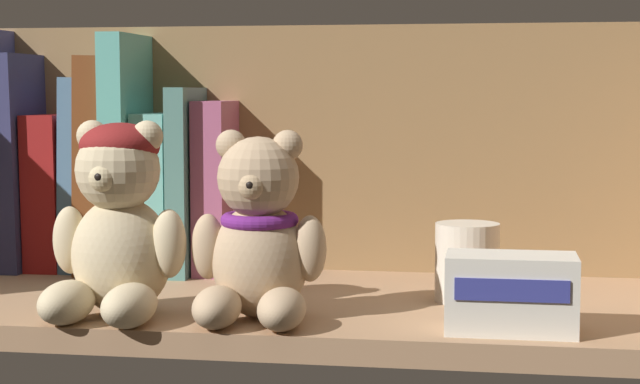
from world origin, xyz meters
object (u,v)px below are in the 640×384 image
book_5 (110,163)px  book_9 (220,186)px  book_7 (166,192)px  teddy_bear_smaller (258,239)px  book_2 (25,161)px  teddy_bear_larger (117,224)px  small_product_box (511,293)px  book_8 (193,179)px  book_6 (136,153)px  book_3 (59,191)px  pillar_candle (467,262)px  book_4 (86,173)px

book_5 → book_9: (11.24, 0.00, -2.13)cm
book_7 → teddy_bear_smaller: book_7 is taller
book_2 → teddy_bear_larger: (17.64, -21.69, -3.33)cm
book_7 → small_product_box: book_7 is taller
book_2 → book_8: 17.57cm
book_6 → small_product_box: 43.55cm
book_9 → small_product_box: (27.83, -22.44, -5.48)cm
book_5 → book_9: 11.44cm
book_9 → small_product_box: size_ratio=1.76×
book_9 → teddy_bear_smaller: bearing=-67.9°
book_3 → teddy_bear_smaller: size_ratio=1.05×
book_9 → book_3: bearing=180.0°
book_5 → pillar_candle: 38.09cm
book_8 → pillar_candle: bearing=-23.0°
book_2 → book_5: bearing=0.0°
book_7 → book_9: bearing=0.0°
book_5 → book_8: size_ratio=1.17×
book_3 → teddy_bear_larger: bearing=-56.9°
pillar_candle → book_4: bearing=163.3°
book_4 → book_7: bearing=0.0°
book_5 → book_6: size_ratio=0.91×
book_2 → book_9: book_2 is taller
book_3 → teddy_bear_smaller: bearing=-40.1°
book_6 → teddy_bear_smaller: bearing=-51.2°
book_2 → book_6: 11.72cm
small_product_box → book_7: bearing=146.0°
book_6 → pillar_candle: book_6 is taller
book_2 → book_3: size_ratio=1.39×
book_4 → book_3: bearing=180.0°
book_8 → teddy_bear_smaller: size_ratio=1.23×
book_2 → small_product_box: book_2 is taller
book_4 → small_product_box: (41.59, -22.44, -6.60)cm
book_4 → pillar_candle: bearing=-16.7°
book_5 → small_product_box: bearing=-29.9°
book_9 → teddy_bear_larger: size_ratio=1.09×
book_5 → book_2: bearing=-180.0°
book_4 → book_6: 5.66cm
book_3 → pillar_candle: size_ratio=2.32×
small_product_box → teddy_bear_smaller: bearing=176.5°
book_2 → book_5: 8.93cm
book_5 → book_7: 6.38cm
book_6 → book_9: size_ratio=1.38×
book_9 → small_product_box: book_9 is taller
book_5 → book_8: book_5 is taller
book_4 → book_9: size_ratio=1.13×
book_6 → teddy_bear_larger: book_6 is taller
teddy_bear_larger → book_7: bearing=97.7°
book_2 → book_5: size_ratio=1.01×
teddy_bear_smaller → pillar_candle: (15.76, 9.78, -2.95)cm
book_4 → teddy_bear_larger: (11.22, -21.69, -2.19)cm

